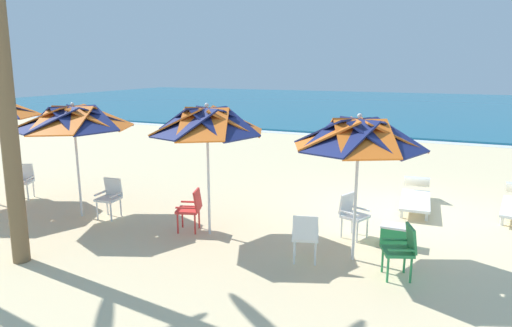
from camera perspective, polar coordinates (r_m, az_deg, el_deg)
The scene contains 15 objects.
ground_plane at distance 10.64m, azimuth 17.75°, elevation -6.16°, with size 80.00×80.00×0.00m, color beige.
sea at distance 39.24m, azimuth 22.51°, elevation 6.77°, with size 80.00×36.00×0.10m, color #19607F.
surf_foam at distance 21.08m, azimuth 21.01°, elevation 2.65°, with size 80.00×0.70×0.01m, color white.
beach_umbrella_0 at distance 7.42m, azimuth 13.06°, elevation 3.57°, with size 2.21×2.21×2.54m.
plastic_chair_0 at distance 7.62m, azimuth 6.35°, elevation -9.08°, with size 0.55×0.57×0.87m.
plastic_chair_1 at distance 7.42m, azimuth 18.25°, elevation -10.28°, with size 0.59×0.57×0.87m.
plastic_chair_2 at distance 8.86m, azimuth 12.24°, elevation -6.19°, with size 0.59×0.57×0.87m.
beach_umbrella_1 at distance 8.47m, azimuth -6.30°, elevation 5.28°, with size 2.23×2.23×2.61m.
plastic_chair_3 at distance 9.06m, azimuth -8.29°, elevation -5.61°, with size 0.58×0.55×0.87m.
beach_umbrella_2 at distance 10.26m, azimuth -22.39°, elevation 5.39°, with size 2.49×2.49×2.53m.
plastic_chair_4 at distance 10.28m, azimuth -18.23°, elevation -3.93°, with size 0.48×0.51×0.87m.
plastic_chair_5 at distance 12.60m, azimuth -27.71°, elevation -1.79°, with size 0.60×0.61×0.87m.
sun_lounger_1 at distance 11.09m, azimuth 19.81°, elevation -4.03°, with size 0.74×2.18×0.62m.
palm_tree_1 at distance 8.21m, azimuth -29.95°, elevation 12.74°, with size 2.89×2.59×5.85m.
cooler_box at distance 8.75m, azimuth 17.37°, elevation -8.78°, with size 0.50×0.34×0.40m.
Camera 1 is at (0.91, -10.08, 3.28)m, focal length 31.14 mm.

